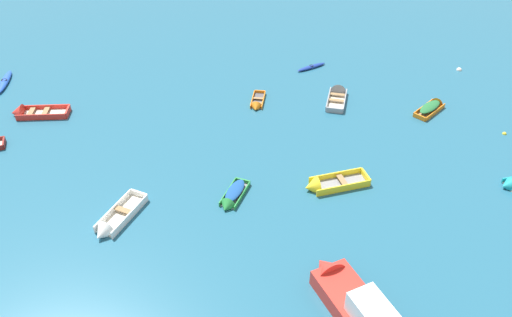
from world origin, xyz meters
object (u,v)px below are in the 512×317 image
Objects in this scene: rowboat_white_center at (111,224)px; rowboat_orange_outer_left at (433,106)px; rowboat_grey_near_left at (338,94)px; mooring_buoy_trailing at (504,134)px; kayak_blue_far_right at (5,82)px; mooring_buoy_far_field at (459,70)px; rowboat_yellow_cluster_outer at (324,185)px; rowboat_red_midfield_right at (29,113)px; rowboat_green_distant_center at (232,197)px; motor_launch_red_cluster_inner at (356,306)px; rowboat_orange_outer_right at (257,105)px; kayak_deep_blue_back_row_left at (311,67)px.

rowboat_orange_outer_left is at bearing 34.12° from rowboat_white_center.
rowboat_grey_near_left is 11.98m from mooring_buoy_trailing.
rowboat_grey_near_left is 1.21× the size of rowboat_orange_outer_left.
mooring_buoy_far_field is (36.75, 4.71, -0.17)m from kayak_blue_far_right.
rowboat_red_midfield_right is at bearing 162.22° from rowboat_yellow_cluster_outer.
rowboat_green_distant_center is at bearing -164.63° from rowboat_yellow_cluster_outer.
rowboat_red_midfield_right is 1.14× the size of rowboat_grey_near_left.
rowboat_orange_outer_right is at bearing 107.41° from motor_launch_red_cluster_inner.
mooring_buoy_trailing is (11.58, 15.49, -0.65)m from motor_launch_red_cluster_inner.
rowboat_white_center reaches higher than mooring_buoy_trailing.
rowboat_orange_outer_left reaches higher than kayak_blue_far_right.
rowboat_yellow_cluster_outer is at bearing -131.27° from rowboat_orange_outer_left.
rowboat_yellow_cluster_outer reaches higher than kayak_blue_far_right.
kayak_deep_blue_back_row_left is 0.62× the size of rowboat_yellow_cluster_outer.
rowboat_white_center is 30.94m from mooring_buoy_far_field.
rowboat_red_midfield_right is 17.64m from rowboat_green_distant_center.
rowboat_white_center is 26.55m from mooring_buoy_trailing.
rowboat_orange_outer_left is at bearing 38.66° from rowboat_green_distant_center.
mooring_buoy_trailing is at bearing -21.61° from rowboat_grey_near_left.
rowboat_green_distant_center reaches higher than kayak_deep_blue_back_row_left.
mooring_buoy_far_field is (10.83, 24.89, -0.65)m from motor_launch_red_cluster_inner.
kayak_blue_far_right is 13.17× the size of mooring_buoy_trailing.
motor_launch_red_cluster_inner is (22.04, -15.69, 0.45)m from rowboat_red_midfield_right.
rowboat_yellow_cluster_outer is 14.21m from mooring_buoy_trailing.
rowboat_orange_outer_left is (12.96, 0.41, 0.13)m from rowboat_orange_outer_right.
rowboat_orange_outer_right is 0.66× the size of rowboat_red_midfield_right.
rowboat_red_midfield_right reaches higher than rowboat_orange_outer_right.
rowboat_white_center is 12.41m from rowboat_yellow_cluster_outer.
rowboat_white_center is (-7.10, -13.17, 0.08)m from rowboat_orange_outer_right.
mooring_buoy_far_field is (32.86, 9.20, -0.20)m from rowboat_red_midfield_right.
mooring_buoy_trailing is at bearing -34.37° from kayak_deep_blue_back_row_left.
rowboat_yellow_cluster_outer is at bearing -88.36° from kayak_deep_blue_back_row_left.
rowboat_red_midfield_right is 1.64× the size of kayak_deep_blue_back_row_left.
rowboat_grey_near_left is at bearing 168.06° from rowboat_orange_outer_left.
motor_launch_red_cluster_inner is at bearing -49.31° from rowboat_green_distant_center.
rowboat_white_center is at bearing -145.88° from rowboat_orange_outer_left.
rowboat_white_center reaches higher than kayak_deep_blue_back_row_left.
rowboat_orange_outer_right is at bearing -178.17° from rowboat_orange_outer_left.
rowboat_orange_outer_right is 0.68× the size of rowboat_white_center.
kayak_blue_far_right is 33.27m from rowboat_orange_outer_left.
rowboat_orange_outer_left is 7.35m from mooring_buoy_far_field.
rowboat_yellow_cluster_outer is (-1.47, -10.95, 0.03)m from rowboat_grey_near_left.
rowboat_white_center is 1.34× the size of rowboat_orange_outer_left.
rowboat_yellow_cluster_outer reaches higher than kayak_deep_blue_back_row_left.
kayak_blue_far_right reaches higher than mooring_buoy_trailing.
rowboat_white_center is at bearing -118.31° from rowboat_orange_outer_right.
kayak_blue_far_right is (-20.27, 2.14, 0.05)m from rowboat_orange_outer_right.
rowboat_green_distant_center is (6.33, 2.61, 0.02)m from rowboat_white_center.
kayak_blue_far_right is 37.80m from mooring_buoy_trailing.
rowboat_green_distant_center is 6.77× the size of mooring_buoy_far_field.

